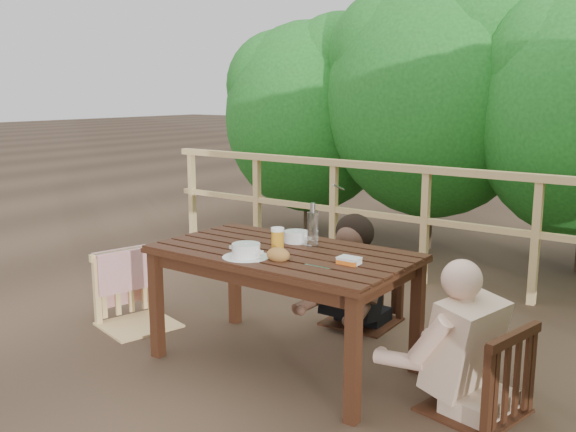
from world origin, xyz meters
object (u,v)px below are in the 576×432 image
Objects in this scene: bread_roll at (278,255)px; beer_glass at (278,240)px; table at (283,309)px; soup_near at (246,251)px; butter_tub at (349,262)px; bottle at (313,226)px; chair_left at (136,260)px; woman at (365,238)px; diner_right at (486,293)px; soup_far at (296,238)px; chair_right at (478,326)px; chair_far at (363,258)px.

beer_glass is at bearing 127.85° from bread_roll.
soup_near reaches higher than table.
bread_roll reaches higher than butter_tub.
bottle is (0.10, 0.16, 0.49)m from table.
woman is (1.23, 1.00, 0.13)m from chair_left.
table is at bearing 107.07° from diner_right.
chair_left is (-1.19, -0.09, 0.13)m from table.
soup_near is 1.94× the size of bread_roll.
bottle is at bearing 151.55° from butter_tub.
soup_far is 2.09× the size of butter_tub.
bread_roll is at bearing 91.94° from woman.
beer_glass is (1.17, 0.06, 0.29)m from chair_left.
soup_far is at bearing 97.43° from diner_right.
chair_right reaches higher than bread_roll.
chair_far is 3.50× the size of soup_near.
table is 1.15m from chair_right.
chair_left is 6.93× the size of bread_roll.
bottle reaches higher than soup_far.
chair_right is 1.22m from soup_far.
soup_far is at bearing 103.77° from table.
diner_right is at bearing 15.85° from soup_near.
chair_far is (0.04, 0.89, 0.12)m from table.
chair_far reaches higher than beer_glass.
butter_tub is at bearing -66.90° from chair_far.
bread_roll is (0.07, -1.08, 0.26)m from chair_far.
soup_near is at bearing -92.82° from soup_far.
table is 1.59× the size of chair_far.
chair_left is 1.68m from butter_tub.
bottle is (-0.01, 0.35, 0.10)m from bread_roll.
chair_left is at bearing 37.33° from woman.
butter_tub is at bearing -5.00° from table.
soup_near is (-0.11, -1.14, 0.27)m from chair_far.
bottle is (0.17, 0.41, 0.10)m from soup_near.
chair_left is at bearing -73.17° from chair_right.
soup_far is 1.69× the size of beer_glass.
beer_glass is at bearing -82.15° from soup_far.
chair_left reaches higher than beer_glass.
bread_roll is (1.30, -0.10, 0.25)m from chair_left.
chair_far is 7.84× the size of butter_tub.
chair_far reaches higher than soup_near.
woman is at bearing 94.84° from bottle.
bottle is at bearing 57.82° from table.
butter_tub is at bearing -73.77° from chair_left.
bottle reaches higher than chair_right.
butter_tub is (0.43, -0.93, 0.25)m from chair_far.
woman is 0.78m from bottle.
bottle is (0.06, -0.73, 0.36)m from chair_far.
chair_right is at bearing 16.10° from bread_roll.
diner_right is 1.29m from soup_near.
chair_right reaches higher than soup_far.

